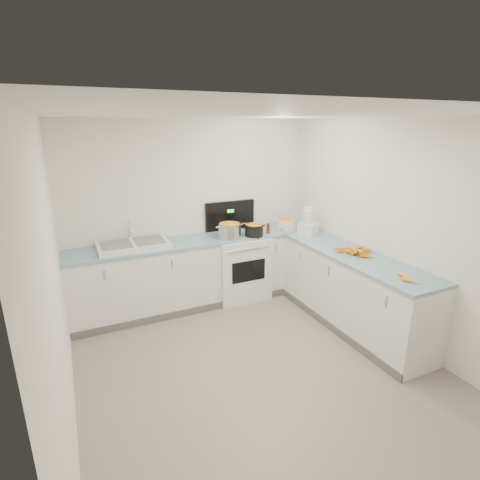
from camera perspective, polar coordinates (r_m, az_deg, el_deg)
name	(u,v)px	position (r m, az deg, el deg)	size (l,w,h in m)	color
floor	(259,369)	(4.11, 2.93, -18.99)	(3.50, 4.00, 0.00)	gray
ceiling	(264,115)	(3.31, 3.61, 18.51)	(3.50, 4.00, 0.00)	white
wall_back	(193,212)	(5.29, -7.14, 4.27)	(3.50, 2.50, 0.00)	white
wall_front	(461,382)	(2.17, 30.59, -18.16)	(3.50, 2.50, 0.00)	white
wall_left	(55,289)	(3.14, -26.37, -6.64)	(4.00, 2.50, 0.00)	white
wall_right	(398,233)	(4.58, 22.88, 1.00)	(4.00, 2.50, 0.00)	white
counter_back	(202,271)	(5.25, -5.78, -4.70)	(3.50, 0.62, 0.94)	white
counter_right	(352,291)	(4.83, 16.76, -7.40)	(0.62, 2.20, 0.94)	white
stove	(238,265)	(5.43, -0.25, -3.82)	(0.76, 0.65, 1.36)	white
sink	(133,245)	(4.88, -15.97, -0.70)	(0.86, 0.52, 0.31)	white
steel_pot	(230,232)	(5.07, -1.59, 1.29)	(0.31, 0.31, 0.22)	silver
black_pot	(254,231)	(5.18, 2.15, 1.39)	(0.25, 0.25, 0.18)	black
wooden_spoon	(254,224)	(5.15, 2.16, 2.46)	(0.01, 0.01, 0.33)	#AD7A47
mixing_bowl	(286,224)	(5.59, 7.03, 2.43)	(0.30, 0.30, 0.14)	white
extract_bottle	(268,229)	(5.32, 4.32, 1.69)	(0.05, 0.05, 0.13)	#593319
spice_jar	(282,231)	(5.34, 6.47, 1.42)	(0.05, 0.05, 0.08)	#E5B266
food_processor	(308,223)	(5.31, 10.34, 2.60)	(0.26, 0.29, 0.39)	white
carrot_pile	(356,251)	(4.68, 17.29, -1.58)	(0.44, 0.43, 0.09)	#FF9D1F
peeled_carrots	(409,279)	(4.08, 24.35, -5.40)	(0.13, 0.32, 0.04)	#FFA126
peelings	(116,244)	(4.84, -18.38, -0.59)	(0.24, 0.27, 0.01)	tan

